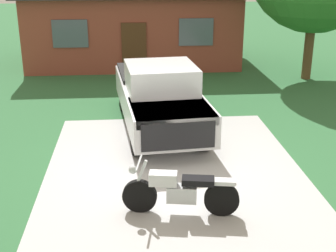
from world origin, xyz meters
TOP-DOWN VIEW (x-y plane):
  - ground_plane at (0.00, 0.00)m, footprint 80.00×80.00m
  - driveway_pad at (0.00, 0.00)m, footprint 5.82×7.04m
  - motorcycle at (-0.08, -1.97)m, footprint 2.20×0.74m
  - pickup_truck at (-0.17, 2.83)m, footprint 2.51×5.78m
  - neighbor_house at (-0.75, 11.63)m, footprint 9.60×5.60m

SIDE VIEW (x-z plane):
  - ground_plane at x=0.00m, z-range 0.00..0.00m
  - driveway_pad at x=0.00m, z-range 0.00..0.01m
  - motorcycle at x=-0.08m, z-range -0.07..1.02m
  - pickup_truck at x=-0.17m, z-range 0.00..1.90m
  - neighbor_house at x=-0.75m, z-range 0.04..3.54m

